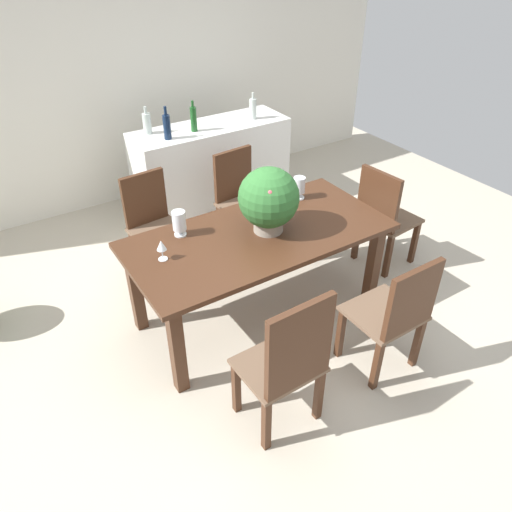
% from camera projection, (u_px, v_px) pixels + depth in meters
% --- Properties ---
extents(ground_plane, '(7.04, 7.04, 0.00)m').
position_uv_depth(ground_plane, '(264.00, 318.00, 3.88)').
color(ground_plane, '#BCB29E').
extents(back_wall, '(6.40, 0.10, 2.60)m').
position_uv_depth(back_wall, '(124.00, 76.00, 4.93)').
color(back_wall, silver).
rests_on(back_wall, ground).
extents(dining_table, '(1.91, 0.92, 0.75)m').
position_uv_depth(dining_table, '(259.00, 245.00, 3.57)').
color(dining_table, '#422616').
rests_on(dining_table, ground).
extents(chair_near_right, '(0.46, 0.43, 0.93)m').
position_uv_depth(chair_near_right, '(396.00, 312.00, 3.16)').
color(chair_near_right, '#422616').
rests_on(chair_near_right, ground).
extents(chair_far_right, '(0.47, 0.47, 0.92)m').
position_uv_depth(chair_far_right, '(240.00, 195.00, 4.50)').
color(chair_far_right, '#422616').
rests_on(chair_far_right, ground).
extents(chair_far_left, '(0.45, 0.48, 0.91)m').
position_uv_depth(chair_far_left, '(153.00, 222.00, 4.13)').
color(chair_far_left, '#422616').
rests_on(chair_far_left, ground).
extents(chair_foot_end, '(0.47, 0.48, 0.94)m').
position_uv_depth(chair_foot_end, '(383.00, 214.00, 4.20)').
color(chair_foot_end, '#422616').
rests_on(chair_foot_end, ground).
extents(chair_near_left, '(0.48, 0.41, 1.03)m').
position_uv_depth(chair_near_left, '(289.00, 361.00, 2.75)').
color(chair_near_left, '#422616').
rests_on(chair_near_left, ground).
extents(flower_centerpiece, '(0.43, 0.43, 0.48)m').
position_uv_depth(flower_centerpiece, '(269.00, 199.00, 3.40)').
color(flower_centerpiece, gray).
rests_on(flower_centerpiece, dining_table).
extents(crystal_vase_left, '(0.10, 0.10, 0.19)m').
position_uv_depth(crystal_vase_left, '(179.00, 222.00, 3.43)').
color(crystal_vase_left, silver).
rests_on(crystal_vase_left, dining_table).
extents(crystal_vase_center_near, '(0.10, 0.10, 0.18)m').
position_uv_depth(crystal_vase_center_near, '(299.00, 186.00, 3.88)').
color(crystal_vase_center_near, silver).
rests_on(crystal_vase_center_near, dining_table).
extents(wine_glass, '(0.07, 0.07, 0.15)m').
position_uv_depth(wine_glass, '(161.00, 246.00, 3.18)').
color(wine_glass, silver).
rests_on(wine_glass, dining_table).
extents(kitchen_counter, '(1.58, 0.53, 0.94)m').
position_uv_depth(kitchen_counter, '(213.00, 170.00, 5.04)').
color(kitchen_counter, silver).
rests_on(kitchen_counter, ground).
extents(wine_bottle_clear, '(0.06, 0.06, 0.29)m').
position_uv_depth(wine_bottle_clear, '(194.00, 119.00, 4.59)').
color(wine_bottle_clear, '#194C1E').
rests_on(wine_bottle_clear, kitchen_counter).
extents(wine_bottle_dark, '(0.07, 0.07, 0.30)m').
position_uv_depth(wine_bottle_dark, '(167.00, 126.00, 4.42)').
color(wine_bottle_dark, '#0F1E38').
rests_on(wine_bottle_dark, kitchen_counter).
extents(wine_bottle_green, '(0.07, 0.07, 0.26)m').
position_uv_depth(wine_bottle_green, '(253.00, 108.00, 4.88)').
color(wine_bottle_green, '#B2BFB7').
rests_on(wine_bottle_green, kitchen_counter).
extents(wine_bottle_tall, '(0.08, 0.08, 0.26)m').
position_uv_depth(wine_bottle_tall, '(147.00, 123.00, 4.55)').
color(wine_bottle_tall, '#B2BFB7').
rests_on(wine_bottle_tall, kitchen_counter).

